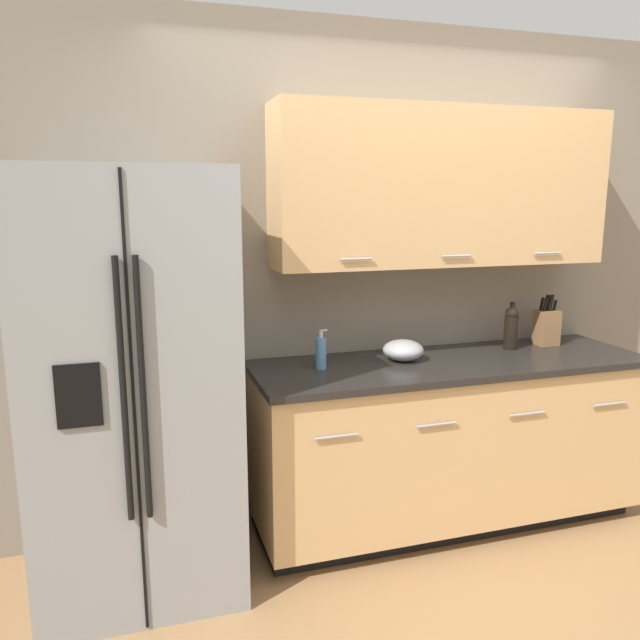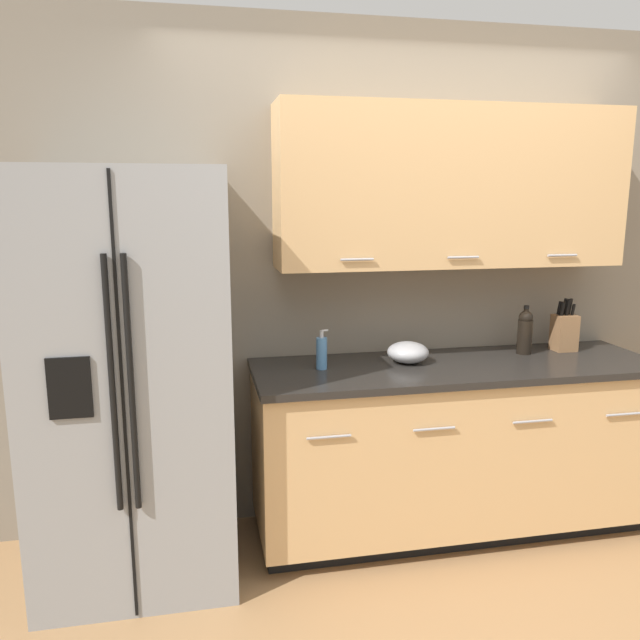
# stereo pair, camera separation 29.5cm
# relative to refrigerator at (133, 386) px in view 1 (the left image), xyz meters

# --- Properties ---
(wall_back) EXTENTS (10.00, 0.39, 2.60)m
(wall_back) POSITION_rel_refrigerator_xyz_m (1.43, 0.36, 0.50)
(wall_back) COLOR gray
(wall_back) RESTS_ON ground_plane
(counter_unit) EXTENTS (2.06, 0.64, 0.90)m
(counter_unit) POSITION_rel_refrigerator_xyz_m (1.57, 0.06, -0.47)
(counter_unit) COLOR black
(counter_unit) RESTS_ON ground_plane
(refrigerator) EXTENTS (0.85, 0.77, 1.85)m
(refrigerator) POSITION_rel_refrigerator_xyz_m (0.00, 0.00, 0.00)
(refrigerator) COLOR gray
(refrigerator) RESTS_ON ground_plane
(knife_block) EXTENTS (0.12, 0.10, 0.29)m
(knife_block) POSITION_rel_refrigerator_xyz_m (2.25, 0.20, 0.09)
(knife_block) COLOR olive
(knife_block) RESTS_ON counter_unit
(wine_bottle) EXTENTS (0.08, 0.08, 0.26)m
(wine_bottle) POSITION_rel_refrigerator_xyz_m (2.00, 0.17, 0.10)
(wine_bottle) COLOR black
(wine_bottle) RESTS_ON counter_unit
(soap_dispenser) EXTENTS (0.06, 0.05, 0.20)m
(soap_dispenser) POSITION_rel_refrigerator_xyz_m (0.88, 0.09, 0.06)
(soap_dispenser) COLOR #4C7FB2
(soap_dispenser) RESTS_ON counter_unit
(mixing_bowl) EXTENTS (0.21, 0.21, 0.11)m
(mixing_bowl) POSITION_rel_refrigerator_xyz_m (1.33, 0.12, 0.03)
(mixing_bowl) COLOR #A3A3A5
(mixing_bowl) RESTS_ON counter_unit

